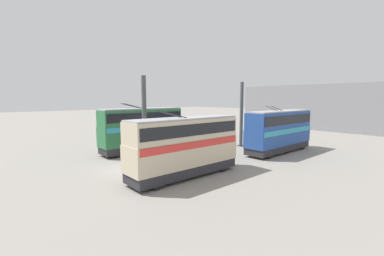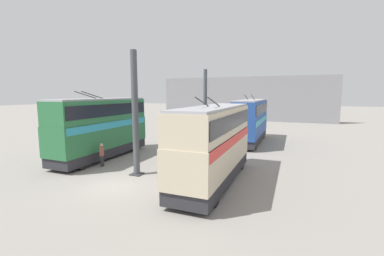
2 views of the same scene
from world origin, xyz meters
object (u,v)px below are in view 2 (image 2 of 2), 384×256
at_px(oil_drum, 235,136).
at_px(person_by_left_row, 192,158).
at_px(bus_left_far, 251,119).
at_px(bus_right_near, 102,125).
at_px(bus_left_near, 214,140).
at_px(person_by_right_row, 102,154).

bearing_deg(oil_drum, person_by_left_row, 179.21).
bearing_deg(bus_left_far, bus_right_near, 137.69).
relative_size(bus_left_near, person_by_left_row, 6.18).
distance_m(bus_right_near, person_by_right_row, 3.47).
bearing_deg(person_by_left_row, bus_left_far, -148.96).
xyz_separation_m(bus_left_near, bus_left_far, (14.48, -0.00, 0.04)).
height_order(bus_left_near, bus_right_near, bus_right_near).
distance_m(person_by_left_row, oil_drum, 13.80).
bearing_deg(bus_left_near, bus_left_far, -0.00).
height_order(bus_left_far, oil_drum, bus_left_far).
height_order(bus_left_near, bus_left_far, bus_left_far).
relative_size(bus_right_near, person_by_left_row, 6.23).
distance_m(bus_left_far, person_by_left_row, 12.62).
bearing_deg(bus_right_near, person_by_left_row, -91.44).
xyz_separation_m(bus_left_far, oil_drum, (1.55, 2.18, -2.34)).
xyz_separation_m(bus_right_near, oil_drum, (13.58, -8.76, -2.51)).
bearing_deg(oil_drum, bus_left_near, -172.24).
height_order(person_by_right_row, oil_drum, person_by_right_row).
relative_size(bus_right_near, person_by_right_row, 5.49).
bearing_deg(bus_right_near, oil_drum, -32.83).
distance_m(bus_left_far, bus_right_near, 16.26).
height_order(bus_right_near, person_by_right_row, bus_right_near).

